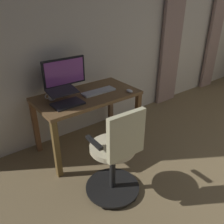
% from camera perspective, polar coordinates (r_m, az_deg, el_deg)
% --- Properties ---
extents(back_room_partition, '(5.90, 0.10, 2.69)m').
position_cam_1_polar(back_room_partition, '(3.94, 7.83, 19.44)').
color(back_room_partition, beige).
rests_on(back_room_partition, ground).
extents(curtain_left_panel, '(0.37, 0.06, 2.41)m').
position_cam_1_polar(curtain_left_panel, '(5.40, 23.96, 18.05)').
color(curtain_left_panel, gray).
rests_on(curtain_left_panel, ground).
extents(curtain_right_panel, '(0.46, 0.06, 2.41)m').
position_cam_1_polar(curtain_right_panel, '(4.31, 14.45, 17.65)').
color(curtain_right_panel, gray).
rests_on(curtain_right_panel, ground).
extents(desk, '(1.26, 0.68, 0.74)m').
position_cam_1_polar(desk, '(2.92, -6.07, 2.38)').
color(desk, brown).
rests_on(desk, ground).
extents(office_chair, '(0.56, 0.56, 0.99)m').
position_cam_1_polar(office_chair, '(2.25, 1.03, -10.85)').
color(office_chair, black).
rests_on(office_chair, ground).
extents(computer_monitor, '(0.55, 0.18, 0.43)m').
position_cam_1_polar(computer_monitor, '(2.91, -11.52, 9.22)').
color(computer_monitor, black).
rests_on(computer_monitor, desk).
extents(computer_keyboard, '(0.44, 0.14, 0.02)m').
position_cam_1_polar(computer_keyboard, '(2.92, -3.27, 5.01)').
color(computer_keyboard, '#B7BCC1').
rests_on(computer_keyboard, desk).
extents(laptop, '(0.34, 0.33, 0.15)m').
position_cam_1_polar(laptop, '(2.65, -11.24, 3.12)').
color(laptop, '#232328').
rests_on(laptop, desk).
extents(computer_mouse, '(0.06, 0.10, 0.04)m').
position_cam_1_polar(computer_mouse, '(2.93, 4.30, 5.16)').
color(computer_mouse, white).
rests_on(computer_mouse, desk).
extents(mug_coffee, '(0.12, 0.08, 0.09)m').
position_cam_1_polar(mug_coffee, '(2.79, -14.61, 3.87)').
color(mug_coffee, white).
rests_on(mug_coffee, desk).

